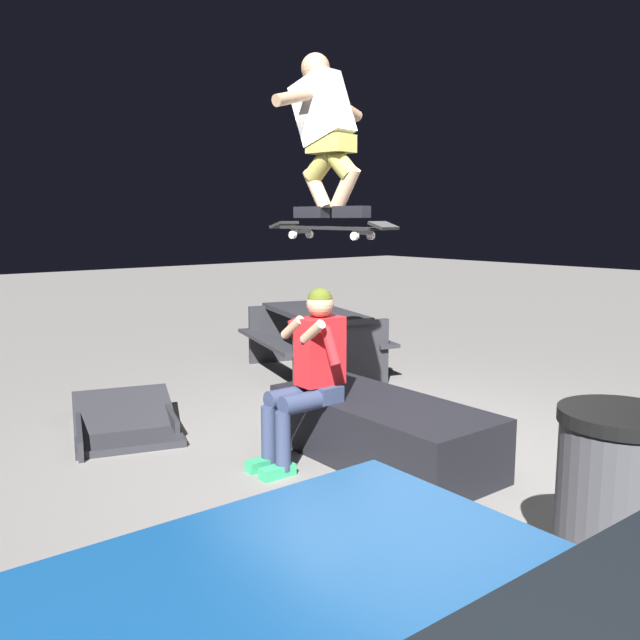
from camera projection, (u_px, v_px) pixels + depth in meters
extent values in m
plane|color=slate|center=(412.00, 459.00, 4.94)|extent=(40.00, 40.00, 0.00)
cube|color=black|center=(382.00, 431.00, 4.89)|extent=(1.81, 0.83, 0.46)
cube|color=#2D3856|center=(320.00, 392.00, 4.87)|extent=(0.32, 0.20, 0.12)
cube|color=red|center=(320.00, 351.00, 4.83)|extent=(0.21, 0.34, 0.50)
sphere|color=tan|center=(320.00, 304.00, 4.77)|extent=(0.20, 0.20, 0.20)
sphere|color=#4A5519|center=(320.00, 301.00, 4.77)|extent=(0.19, 0.19, 0.19)
cylinder|color=red|center=(331.00, 346.00, 4.62)|extent=(0.19, 0.08, 0.29)
cylinder|color=tan|center=(313.00, 332.00, 4.61)|extent=(0.24, 0.08, 0.19)
cylinder|color=red|center=(297.00, 338.00, 4.93)|extent=(0.19, 0.08, 0.29)
cylinder|color=tan|center=(293.00, 328.00, 4.79)|extent=(0.24, 0.08, 0.19)
cylinder|color=#2D3856|center=(306.00, 402.00, 4.68)|extent=(0.15, 0.40, 0.14)
cylinder|color=#2D3856|center=(283.00, 441.00, 4.60)|extent=(0.11, 0.11, 0.42)
cube|color=#2D9E66|center=(277.00, 471.00, 4.60)|extent=(0.11, 0.26, 0.08)
cylinder|color=#2D3856|center=(291.00, 396.00, 4.82)|extent=(0.15, 0.40, 0.14)
cylinder|color=#2D3856|center=(269.00, 435.00, 4.74)|extent=(0.11, 0.11, 0.42)
cube|color=#2D9E66|center=(263.00, 464.00, 4.74)|extent=(0.11, 0.26, 0.08)
cube|color=black|center=(331.00, 228.00, 4.59)|extent=(0.82, 0.33, 0.03)
cube|color=black|center=(284.00, 225.00, 4.88)|extent=(0.15, 0.22, 0.06)
cube|color=black|center=(384.00, 226.00, 4.30)|extent=(0.15, 0.22, 0.06)
cube|color=#99999E|center=(301.00, 231.00, 4.78)|extent=(0.09, 0.17, 0.03)
cylinder|color=white|center=(293.00, 235.00, 4.71)|extent=(0.06, 0.04, 0.05)
cylinder|color=white|center=(309.00, 234.00, 4.85)|extent=(0.06, 0.04, 0.05)
cube|color=#99999E|center=(363.00, 232.00, 4.42)|extent=(0.09, 0.17, 0.03)
cylinder|color=white|center=(355.00, 236.00, 4.35)|extent=(0.06, 0.04, 0.05)
cylinder|color=white|center=(371.00, 236.00, 4.49)|extent=(0.06, 0.04, 0.05)
cube|color=black|center=(311.00, 212.00, 4.69)|extent=(0.27, 0.14, 0.08)
cube|color=black|center=(351.00, 212.00, 4.46)|extent=(0.27, 0.14, 0.08)
cylinder|color=tan|center=(317.00, 189.00, 4.63)|extent=(0.25, 0.14, 0.31)
cylinder|color=olive|center=(325.00, 160.00, 4.56)|extent=(0.35, 0.18, 0.33)
cylinder|color=tan|center=(345.00, 188.00, 4.47)|extent=(0.25, 0.14, 0.31)
cylinder|color=olive|center=(337.00, 159.00, 4.49)|extent=(0.35, 0.18, 0.33)
cube|color=olive|center=(331.00, 144.00, 4.51)|extent=(0.33, 0.25, 0.12)
cube|color=white|center=(322.00, 109.00, 4.52)|extent=(0.48, 0.29, 0.52)
sphere|color=tan|center=(315.00, 68.00, 4.52)|extent=(0.20, 0.20, 0.20)
cylinder|color=tan|center=(298.00, 96.00, 4.36)|extent=(0.16, 0.45, 0.19)
cylinder|color=tan|center=(340.00, 105.00, 4.69)|extent=(0.16, 0.45, 0.19)
cube|color=#28282D|center=(126.00, 428.00, 5.59)|extent=(1.36, 1.15, 0.06)
cube|color=#28282D|center=(126.00, 422.00, 5.58)|extent=(1.31, 1.14, 0.34)
cube|color=#28282D|center=(79.00, 432.00, 5.33)|extent=(1.00, 0.37, 0.16)
cube|color=#28282D|center=(168.00, 414.00, 5.83)|extent=(1.00, 0.37, 0.16)
cube|color=#28282D|center=(314.00, 312.00, 7.62)|extent=(1.83, 1.15, 0.06)
cube|color=#28282D|center=(269.00, 341.00, 7.45)|extent=(1.70, 0.71, 0.04)
cube|color=#28282D|center=(356.00, 334.00, 7.88)|extent=(1.70, 0.71, 0.04)
cube|color=#28282D|center=(291.00, 332.00, 8.38)|extent=(0.37, 1.07, 0.72)
cube|color=#28282D|center=(342.00, 355.00, 6.98)|extent=(0.37, 1.07, 0.72)
cylinder|color=#47474C|center=(615.00, 517.00, 3.00)|extent=(0.53, 0.53, 0.88)
cylinder|color=black|center=(623.00, 417.00, 2.93)|extent=(0.56, 0.56, 0.06)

